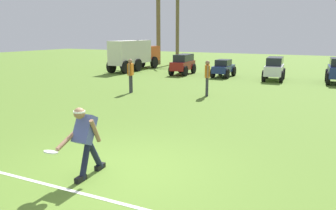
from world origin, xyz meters
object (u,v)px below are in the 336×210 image
object	(u,v)px
frisbee_thrower	(85,138)
teammate_midfield	(207,75)
teammate_near_sideline	(131,73)
palm_tree_left_of_centre	(178,20)
palm_tree_far_left	(158,17)
parked_car_slot_a	(183,64)
box_truck	(135,54)
parked_car_slot_c	(274,68)
parked_car_slot_b	(224,68)
frisbee_in_flight	(51,152)

from	to	relation	value
frisbee_thrower	teammate_midfield	bearing A→B (deg)	95.89
teammate_near_sideline	teammate_midfield	distance (m)	3.53
teammate_near_sideline	palm_tree_left_of_centre	xyz separation A→B (m)	(-4.66, 14.73, 2.94)
palm_tree_far_left	frisbee_thrower	bearing A→B (deg)	-64.48
teammate_near_sideline	parked_car_slot_a	xyz separation A→B (m)	(-0.77, 7.47, -0.22)
box_truck	palm_tree_far_left	size ratio (longest dim) A/B	0.84
frisbee_thrower	palm_tree_far_left	distance (m)	23.73
palm_tree_left_of_centre	teammate_midfield	bearing A→B (deg)	-59.75
parked_car_slot_c	palm_tree_left_of_centre	size ratio (longest dim) A/B	0.39
teammate_near_sideline	parked_car_slot_c	size ratio (longest dim) A/B	0.63
frisbee_thrower	teammate_near_sideline	bearing A→B (deg)	118.32
parked_car_slot_b	palm_tree_far_left	world-z (taller)	palm_tree_far_left
parked_car_slot_b	box_truck	bearing A→B (deg)	174.22
frisbee_thrower	frisbee_in_flight	bearing A→B (deg)	-102.31
parked_car_slot_a	frisbee_thrower	bearing A→B (deg)	-71.77
frisbee_thrower	parked_car_slot_a	xyz separation A→B (m)	(-5.12, 15.53, -0.07)
parked_car_slot_c	frisbee_in_flight	bearing A→B (deg)	-93.46
frisbee_in_flight	box_truck	xyz separation A→B (m)	(-9.26, 16.95, 0.52)
parked_car_slot_a	palm_tree_left_of_centre	distance (m)	8.82
parked_car_slot_b	palm_tree_left_of_centre	size ratio (longest dim) A/B	0.35
teammate_near_sideline	parked_car_slot_a	bearing A→B (deg)	95.90
frisbee_in_flight	teammate_midfield	bearing A→B (deg)	94.55
teammate_near_sideline	box_truck	distance (m)	9.63
parked_car_slot_c	box_truck	world-z (taller)	box_truck
frisbee_in_flight	parked_car_slot_c	bearing A→B (deg)	86.54
teammate_midfield	parked_car_slot_a	world-z (taller)	teammate_midfield
frisbee_thrower	palm_tree_left_of_centre	size ratio (longest dim) A/B	0.22
parked_car_slot_a	box_truck	size ratio (longest dim) A/B	0.41
teammate_near_sideline	palm_tree_far_left	bearing A→B (deg)	113.73
parked_car_slot_b	parked_car_slot_c	bearing A→B (deg)	-0.72
palm_tree_far_left	palm_tree_left_of_centre	size ratio (longest dim) A/B	1.11
teammate_midfield	palm_tree_far_left	distance (m)	15.66
box_truck	parked_car_slot_a	bearing A→B (deg)	-9.33
teammate_midfield	parked_car_slot_a	size ratio (longest dim) A/B	0.63
teammate_midfield	frisbee_thrower	bearing A→B (deg)	-84.11
parked_car_slot_c	box_truck	xyz separation A→B (m)	(-10.24, 0.76, 0.51)
parked_car_slot_a	frisbee_in_flight	bearing A→B (deg)	-73.01
teammate_near_sideline	palm_tree_left_of_centre	distance (m)	15.73
frisbee_in_flight	palm_tree_far_left	xyz separation A→B (m)	(-9.97, 21.91, 3.40)
teammate_near_sideline	parked_car_slot_c	bearing A→B (deg)	55.14
frisbee_thrower	palm_tree_left_of_centre	distance (m)	24.70
parked_car_slot_a	parked_car_slot_c	bearing A→B (deg)	-0.54
teammate_midfield	palm_tree_far_left	bearing A→B (deg)	126.86
parked_car_slot_b	parked_car_slot_c	size ratio (longest dim) A/B	0.89
parked_car_slot_c	box_truck	size ratio (longest dim) A/B	0.42
parked_car_slot_a	teammate_near_sideline	bearing A→B (deg)	-84.10
teammate_midfield	parked_car_slot_b	world-z (taller)	teammate_midfield
frisbee_in_flight	box_truck	world-z (taller)	box_truck
frisbee_thrower	teammate_near_sideline	size ratio (longest dim) A/B	0.90
parked_car_slot_b	frisbee_thrower	bearing A→B (deg)	-81.62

